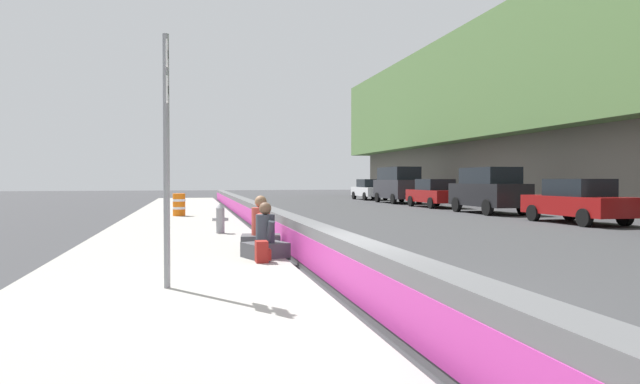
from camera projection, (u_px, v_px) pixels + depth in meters
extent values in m
plane|color=#353538|center=(354.00, 298.00, 7.85)|extent=(160.00, 160.00, 0.00)
cube|color=gray|center=(160.00, 302.00, 7.24)|extent=(80.00, 4.40, 0.14)
cube|color=#545456|center=(354.00, 268.00, 7.84)|extent=(76.00, 0.44, 0.85)
cube|color=#B2338C|center=(338.00, 272.00, 7.79)|extent=(74.48, 0.01, 0.54)
cylinder|color=gray|center=(166.00, 162.00, 7.81)|extent=(0.09, 0.09, 3.60)
cube|color=white|center=(167.00, 55.00, 7.78)|extent=(0.44, 0.02, 0.36)
cube|color=black|center=(168.00, 55.00, 7.79)|extent=(0.30, 0.01, 0.10)
cube|color=white|center=(167.00, 91.00, 7.79)|extent=(0.44, 0.02, 0.36)
cube|color=black|center=(168.00, 91.00, 7.80)|extent=(0.30, 0.01, 0.10)
cylinder|color=gray|center=(220.00, 221.00, 15.86)|extent=(0.24, 0.24, 0.72)
cone|color=gray|center=(220.00, 205.00, 15.85)|extent=(0.26, 0.26, 0.16)
cylinder|color=gray|center=(226.00, 219.00, 15.90)|extent=(0.10, 0.12, 0.10)
cylinder|color=gray|center=(214.00, 219.00, 15.82)|extent=(0.10, 0.12, 0.10)
cube|color=#424247|center=(265.00, 250.00, 10.93)|extent=(0.89, 0.96, 0.29)
cylinder|color=#333842|center=(265.00, 229.00, 10.92)|extent=(0.38, 0.38, 0.56)
sphere|color=brown|center=(265.00, 208.00, 10.91)|extent=(0.25, 0.25, 0.25)
cylinder|color=#333842|center=(261.00, 231.00, 11.10)|extent=(0.31, 0.22, 0.49)
cylinder|color=#333842|center=(270.00, 232.00, 10.75)|extent=(0.31, 0.22, 0.49)
cube|color=#424247|center=(261.00, 242.00, 12.19)|extent=(0.83, 0.94, 0.32)
cylinder|color=#AD3D33|center=(261.00, 221.00, 12.17)|extent=(0.41, 0.41, 0.60)
sphere|color=#8E6647|center=(261.00, 202.00, 12.16)|extent=(0.27, 0.27, 0.27)
cylinder|color=#AD3D33|center=(261.00, 223.00, 12.40)|extent=(0.33, 0.18, 0.53)
cylinder|color=#AD3D33|center=(261.00, 225.00, 11.95)|extent=(0.33, 0.18, 0.53)
cube|color=maroon|center=(262.00, 252.00, 10.28)|extent=(0.32, 0.22, 0.40)
cube|color=maroon|center=(269.00, 255.00, 10.31)|extent=(0.22, 0.06, 0.20)
cylinder|color=orange|center=(179.00, 205.00, 23.39)|extent=(0.52, 0.52, 0.95)
cylinder|color=white|center=(179.00, 200.00, 23.39)|extent=(0.54, 0.54, 0.10)
cylinder|color=white|center=(179.00, 208.00, 23.40)|extent=(0.54, 0.54, 0.10)
cube|color=maroon|center=(577.00, 205.00, 21.10)|extent=(4.55, 1.92, 0.72)
cube|color=black|center=(579.00, 187.00, 20.99)|extent=(2.24, 1.68, 0.66)
cylinder|color=black|center=(533.00, 213.00, 22.28)|extent=(0.67, 0.24, 0.66)
cylinder|color=black|center=(570.00, 212.00, 22.72)|extent=(0.67, 0.24, 0.66)
cylinder|color=black|center=(584.00, 218.00, 19.50)|extent=(0.67, 0.24, 0.66)
cylinder|color=black|center=(625.00, 217.00, 19.94)|extent=(0.67, 0.24, 0.66)
cube|color=black|center=(488.00, 195.00, 27.33)|extent=(4.80, 1.92, 1.10)
cube|color=black|center=(489.00, 176.00, 27.21)|extent=(3.10, 1.73, 0.80)
cylinder|color=black|center=(457.00, 205.00, 28.63)|extent=(0.76, 0.22, 0.76)
cylinder|color=black|center=(489.00, 204.00, 29.05)|extent=(0.76, 0.22, 0.76)
cylinder|color=black|center=(488.00, 208.00, 25.64)|extent=(0.76, 0.22, 0.76)
cylinder|color=black|center=(523.00, 207.00, 26.06)|extent=(0.76, 0.22, 0.76)
cube|color=maroon|center=(434.00, 196.00, 33.31)|extent=(4.52, 1.86, 0.72)
cube|color=black|center=(435.00, 185.00, 33.19)|extent=(2.22, 1.65, 0.66)
cylinder|color=black|center=(411.00, 201.00, 34.50)|extent=(0.66, 0.23, 0.66)
cylinder|color=black|center=(437.00, 201.00, 34.92)|extent=(0.66, 0.23, 0.66)
cylinder|color=black|center=(431.00, 203.00, 31.71)|extent=(0.66, 0.23, 0.66)
cylinder|color=black|center=(459.00, 203.00, 32.13)|extent=(0.66, 0.23, 0.66)
cube|color=#28282D|center=(398.00, 189.00, 39.32)|extent=(5.10, 1.97, 1.30)
cube|color=black|center=(398.00, 174.00, 39.19)|extent=(4.10, 1.77, 0.90)
cylinder|color=black|center=(378.00, 197.00, 40.70)|extent=(0.72, 0.22, 0.72)
cylinder|color=black|center=(402.00, 197.00, 41.14)|extent=(0.72, 0.22, 0.72)
cylinder|color=black|center=(393.00, 199.00, 37.53)|extent=(0.72, 0.22, 0.72)
cylinder|color=black|center=(419.00, 199.00, 37.96)|extent=(0.72, 0.22, 0.72)
cube|color=silver|center=(369.00, 191.00, 45.75)|extent=(4.53, 1.87, 0.72)
cube|color=black|center=(370.00, 183.00, 45.64)|extent=(2.22, 1.65, 0.66)
cylinder|color=black|center=(354.00, 195.00, 46.94)|extent=(0.66, 0.23, 0.66)
cylinder|color=black|center=(373.00, 195.00, 47.36)|extent=(0.66, 0.23, 0.66)
cylinder|color=black|center=(365.00, 196.00, 44.15)|extent=(0.66, 0.23, 0.66)
cylinder|color=black|center=(385.00, 196.00, 44.57)|extent=(0.66, 0.23, 0.66)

